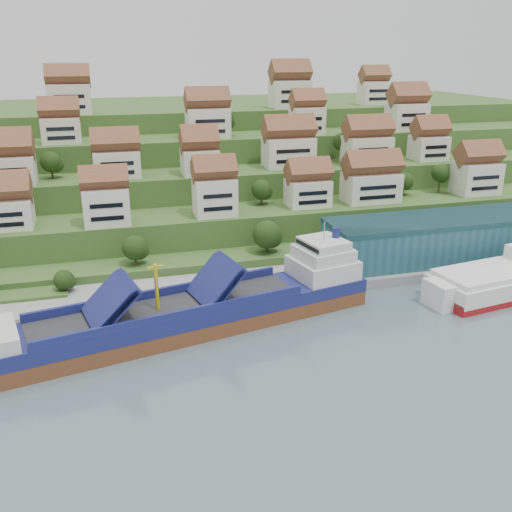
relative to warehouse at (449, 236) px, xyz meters
name	(u,v)px	position (x,y,z in m)	size (l,w,h in m)	color
ground	(259,320)	(-52.00, -17.00, -7.20)	(300.00, 300.00, 0.00)	slate
quay	(326,277)	(-32.00, -2.00, -6.10)	(180.00, 14.00, 2.20)	gray
hillside	(179,166)	(-52.00, 86.55, 3.46)	(260.00, 128.00, 31.00)	#2D4C1E
hillside_village	(199,148)	(-52.40, 42.26, 16.60)	(160.02, 64.65, 28.74)	silver
hillside_trees	(171,196)	(-62.57, 24.83, 8.20)	(143.86, 62.20, 30.83)	#223E14
warehouse	(449,236)	(0.00, 0.00, 0.00)	(60.00, 15.00, 10.00)	#245561
flagpole	(328,261)	(-33.89, -7.00, -0.32)	(1.28, 0.16, 8.00)	gray
cargo_ship	(190,314)	(-65.34, -17.43, -3.98)	(76.76, 27.32, 16.82)	brown
second_ship	(507,280)	(2.84, -18.13, -4.27)	(34.88, 17.11, 9.69)	maroon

